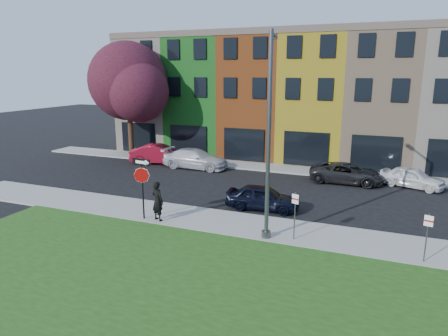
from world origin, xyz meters
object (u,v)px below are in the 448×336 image
at_px(stop_sign, 142,176).
at_px(man, 158,201).
at_px(sedan_near, 263,197).
at_px(street_lamp, 269,138).

height_order(stop_sign, man, stop_sign).
bearing_deg(stop_sign, sedan_near, 43.82).
bearing_deg(man, stop_sign, 27.06).
height_order(sedan_near, street_lamp, street_lamp).
xyz_separation_m(stop_sign, street_lamp, (6.24, 0.21, 2.23)).
xyz_separation_m(man, street_lamp, (5.47, 0.12, 3.42)).
xyz_separation_m(stop_sign, sedan_near, (4.99, 3.84, -1.62)).
distance_m(stop_sign, sedan_near, 6.50).
bearing_deg(sedan_near, man, 128.10).
xyz_separation_m(stop_sign, man, (0.77, 0.09, -1.19)).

